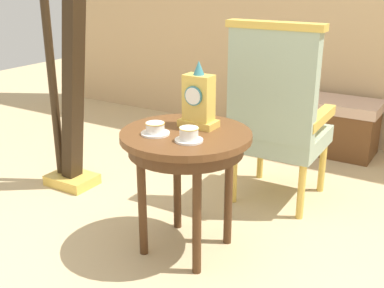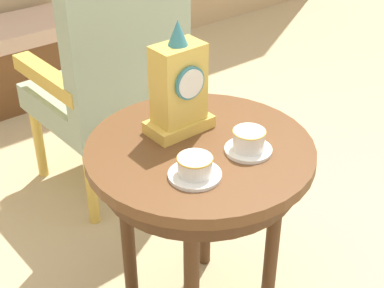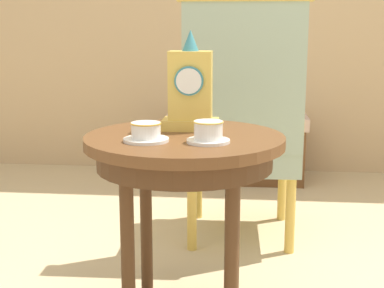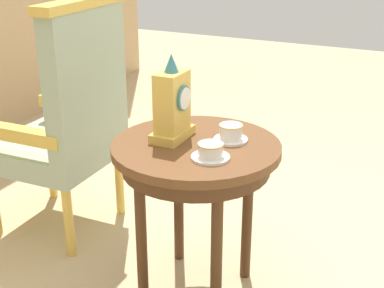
# 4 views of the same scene
# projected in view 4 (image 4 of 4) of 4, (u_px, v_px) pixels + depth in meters

# --- Properties ---
(ground_plane) EXTENTS (10.00, 10.00, 0.00)m
(ground_plane) POSITION_uv_depth(u_px,v_px,m) (221.00, 285.00, 2.36)
(ground_plane) COLOR tan
(side_table) EXTENTS (0.65, 0.65, 0.65)m
(side_table) POSITION_uv_depth(u_px,v_px,m) (196.00, 163.00, 2.13)
(side_table) COLOR brown
(side_table) RESTS_ON ground
(teacup_left) EXTENTS (0.14, 0.14, 0.06)m
(teacup_left) POSITION_uv_depth(u_px,v_px,m) (211.00, 152.00, 1.96)
(teacup_left) COLOR white
(teacup_left) RESTS_ON side_table
(teacup_right) EXTENTS (0.13, 0.13, 0.07)m
(teacup_right) POSITION_uv_depth(u_px,v_px,m) (231.00, 133.00, 2.12)
(teacup_right) COLOR white
(teacup_right) RESTS_ON side_table
(mantel_clock) EXTENTS (0.19, 0.11, 0.34)m
(mantel_clock) POSITION_uv_depth(u_px,v_px,m) (172.00, 106.00, 2.10)
(mantel_clock) COLOR gold
(mantel_clock) RESTS_ON side_table
(armchair) EXTENTS (0.56, 0.54, 1.14)m
(armchair) POSITION_uv_depth(u_px,v_px,m) (69.00, 117.00, 2.58)
(armchair) COLOR #9EB299
(armchair) RESTS_ON ground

